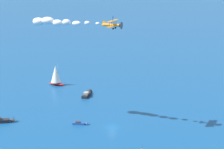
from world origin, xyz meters
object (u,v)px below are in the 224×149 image
Objects in this scene: biplane_lead at (113,25)px; motorboat_far_stbd at (2,121)px; sailboat_inshore at (56,75)px; motorboat_ahead at (81,123)px; motorboat_far_port at (87,94)px; wingwalker_lead at (113,18)px.

motorboat_far_stbd is at bearing -58.84° from biplane_lead.
motorboat_ahead is (31.39, 45.17, -4.50)m from sailboat_inshore.
sailboat_inshore is at bearing -115.62° from biplane_lead.
motorboat_far_port is 1.80× the size of motorboat_ahead.
sailboat_inshore is 68.83m from biplane_lead.
sailboat_inshore reaches higher than motorboat_ahead.
motorboat_far_port is 53.90m from wingwalker_lead.
motorboat_ahead is (-15.73, 23.17, -0.28)m from motorboat_far_stbd.
sailboat_inshore is (-3.88, -23.57, 4.19)m from motorboat_far_port.
biplane_lead is at bearing 54.60° from motorboat_far_port.
biplane_lead is (-20.39, 33.73, 34.50)m from motorboat_far_stbd.
sailboat_inshore reaches higher than motorboat_far_stbd.
motorboat_far_stbd is 52.18m from sailboat_inshore.
motorboat_far_stbd is 53.84m from wingwalker_lead.
motorboat_ahead is at bearing -66.19° from biplane_lead.
wingwalker_lead reaches higher than motorboat_far_stbd.
sailboat_inshore is 55.19m from motorboat_ahead.
wingwalker_lead reaches higher than biplane_lead.
motorboat_far_port is at bearing -125.45° from wingwalker_lead.
biplane_lead reaches higher than motorboat_far_port.
wingwalker_lead is (0.06, 0.03, 2.19)m from biplane_lead.
motorboat_far_port is 34.98m from motorboat_ahead.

